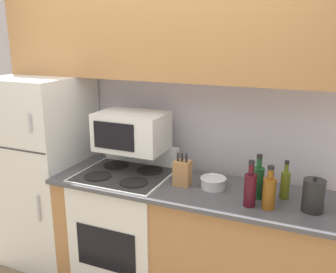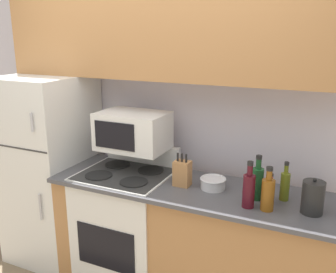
{
  "view_description": "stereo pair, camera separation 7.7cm",
  "coord_description": "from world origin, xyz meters",
  "px_view_note": "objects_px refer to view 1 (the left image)",
  "views": [
    {
      "loc": [
        1.17,
        -2.04,
        1.97
      ],
      "look_at": [
        0.18,
        0.27,
        1.27
      ],
      "focal_mm": 40.0,
      "sensor_mm": 36.0,
      "label": 1
    },
    {
      "loc": [
        1.24,
        -2.01,
        1.97
      ],
      "look_at": [
        0.18,
        0.27,
        1.27
      ],
      "focal_mm": 40.0,
      "sensor_mm": 36.0,
      "label": 2
    }
  ],
  "objects_px": {
    "bowl": "(213,182)",
    "knife_block": "(182,173)",
    "refrigerator": "(48,170)",
    "bottle_wine_green": "(258,181)",
    "bottle_whiskey": "(269,192)",
    "kettle": "(313,195)",
    "microwave": "(132,131)",
    "bottle_wine_red": "(250,188)",
    "stove": "(126,226)",
    "bottle_hot_sauce": "(271,190)",
    "bottle_olive_oil": "(285,184)"
  },
  "relations": [
    {
      "from": "microwave",
      "to": "kettle",
      "type": "bearing_deg",
      "value": -7.64
    },
    {
      "from": "refrigerator",
      "to": "bottle_hot_sauce",
      "type": "height_order",
      "value": "refrigerator"
    },
    {
      "from": "bottle_whiskey",
      "to": "bottle_hot_sauce",
      "type": "xyz_separation_m",
      "value": [
        -0.0,
        0.1,
        -0.03
      ]
    },
    {
      "from": "bottle_hot_sauce",
      "to": "bottle_wine_green",
      "type": "bearing_deg",
      "value": 163.09
    },
    {
      "from": "knife_block",
      "to": "bottle_whiskey",
      "type": "distance_m",
      "value": 0.63
    },
    {
      "from": "bottle_whiskey",
      "to": "bottle_olive_oil",
      "type": "relative_size",
      "value": 1.08
    },
    {
      "from": "bottle_olive_oil",
      "to": "refrigerator",
      "type": "bearing_deg",
      "value": 179.5
    },
    {
      "from": "microwave",
      "to": "refrigerator",
      "type": "bearing_deg",
      "value": -176.89
    },
    {
      "from": "bottle_hot_sauce",
      "to": "kettle",
      "type": "relative_size",
      "value": 0.89
    },
    {
      "from": "bottle_whiskey",
      "to": "kettle",
      "type": "height_order",
      "value": "bottle_whiskey"
    },
    {
      "from": "bottle_wine_green",
      "to": "refrigerator",
      "type": "bearing_deg",
      "value": 177.48
    },
    {
      "from": "bottle_whiskey",
      "to": "refrigerator",
      "type": "bearing_deg",
      "value": 173.72
    },
    {
      "from": "knife_block",
      "to": "bowl",
      "type": "bearing_deg",
      "value": 10.29
    },
    {
      "from": "bottle_whiskey",
      "to": "bottle_wine_red",
      "type": "distance_m",
      "value": 0.12
    },
    {
      "from": "stove",
      "to": "microwave",
      "type": "bearing_deg",
      "value": 84.66
    },
    {
      "from": "stove",
      "to": "kettle",
      "type": "xyz_separation_m",
      "value": [
        1.35,
        -0.07,
        0.54
      ]
    },
    {
      "from": "microwave",
      "to": "bottle_wine_red",
      "type": "relative_size",
      "value": 1.75
    },
    {
      "from": "microwave",
      "to": "knife_block",
      "type": "bearing_deg",
      "value": -14.68
    },
    {
      "from": "bottle_whiskey",
      "to": "bottle_olive_oil",
      "type": "distance_m",
      "value": 0.21
    },
    {
      "from": "bottle_whiskey",
      "to": "bottle_wine_red",
      "type": "relative_size",
      "value": 0.93
    },
    {
      "from": "bottle_whiskey",
      "to": "stove",
      "type": "bearing_deg",
      "value": 172.54
    },
    {
      "from": "bottle_wine_red",
      "to": "bottle_olive_oil",
      "type": "bearing_deg",
      "value": 46.93
    },
    {
      "from": "bowl",
      "to": "bottle_hot_sauce",
      "type": "distance_m",
      "value": 0.41
    },
    {
      "from": "bottle_hot_sauce",
      "to": "knife_block",
      "type": "bearing_deg",
      "value": 177.29
    },
    {
      "from": "refrigerator",
      "to": "bottle_whiskey",
      "type": "xyz_separation_m",
      "value": [
        1.91,
        -0.21,
        0.21
      ]
    },
    {
      "from": "stove",
      "to": "microwave",
      "type": "relative_size",
      "value": 2.07
    },
    {
      "from": "bottle_wine_green",
      "to": "bottle_wine_red",
      "type": "height_order",
      "value": "same"
    },
    {
      "from": "knife_block",
      "to": "bottle_wine_green",
      "type": "distance_m",
      "value": 0.53
    },
    {
      "from": "stove",
      "to": "microwave",
      "type": "xyz_separation_m",
      "value": [
        0.01,
        0.11,
        0.76
      ]
    },
    {
      "from": "bottle_olive_oil",
      "to": "kettle",
      "type": "height_order",
      "value": "bottle_olive_oil"
    },
    {
      "from": "bottle_wine_green",
      "to": "bottle_wine_red",
      "type": "distance_m",
      "value": 0.14
    },
    {
      "from": "bowl",
      "to": "bottle_wine_red",
      "type": "height_order",
      "value": "bottle_wine_red"
    },
    {
      "from": "microwave",
      "to": "bottle_hot_sauce",
      "type": "bearing_deg",
      "value": -7.96
    },
    {
      "from": "bottle_wine_green",
      "to": "kettle",
      "type": "xyz_separation_m",
      "value": [
        0.34,
        -0.06,
        -0.02
      ]
    },
    {
      "from": "microwave",
      "to": "bottle_wine_red",
      "type": "xyz_separation_m",
      "value": [
        0.97,
        -0.26,
        -0.2
      ]
    },
    {
      "from": "stove",
      "to": "bottle_olive_oil",
      "type": "relative_size",
      "value": 4.18
    },
    {
      "from": "knife_block",
      "to": "bottle_wine_red",
      "type": "height_order",
      "value": "bottle_wine_red"
    },
    {
      "from": "kettle",
      "to": "bottle_wine_red",
      "type": "bearing_deg",
      "value": -167.27
    },
    {
      "from": "bowl",
      "to": "kettle",
      "type": "bearing_deg",
      "value": -8.37
    },
    {
      "from": "refrigerator",
      "to": "microwave",
      "type": "xyz_separation_m",
      "value": [
        0.82,
        0.04,
        0.42
      ]
    },
    {
      "from": "refrigerator",
      "to": "bottle_wine_green",
      "type": "xyz_separation_m",
      "value": [
        1.82,
        -0.08,
        0.22
      ]
    },
    {
      "from": "microwave",
      "to": "bottle_hot_sauce",
      "type": "distance_m",
      "value": 1.12
    },
    {
      "from": "bowl",
      "to": "knife_block",
      "type": "bearing_deg",
      "value": -169.71
    },
    {
      "from": "stove",
      "to": "bottle_whiskey",
      "type": "bearing_deg",
      "value": -7.46
    },
    {
      "from": "bottle_wine_green",
      "to": "bottle_wine_red",
      "type": "relative_size",
      "value": 1.0
    },
    {
      "from": "knife_block",
      "to": "bottle_whiskey",
      "type": "xyz_separation_m",
      "value": [
        0.62,
        -0.13,
        0.02
      ]
    },
    {
      "from": "bottle_whiskey",
      "to": "bottle_wine_red",
      "type": "height_order",
      "value": "bottle_wine_red"
    },
    {
      "from": "bowl",
      "to": "kettle",
      "type": "height_order",
      "value": "kettle"
    },
    {
      "from": "knife_block",
      "to": "bottle_whiskey",
      "type": "bearing_deg",
      "value": -12.0
    },
    {
      "from": "bottle_whiskey",
      "to": "bottle_olive_oil",
      "type": "xyz_separation_m",
      "value": [
        0.07,
        0.19,
        -0.01
      ]
    }
  ]
}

